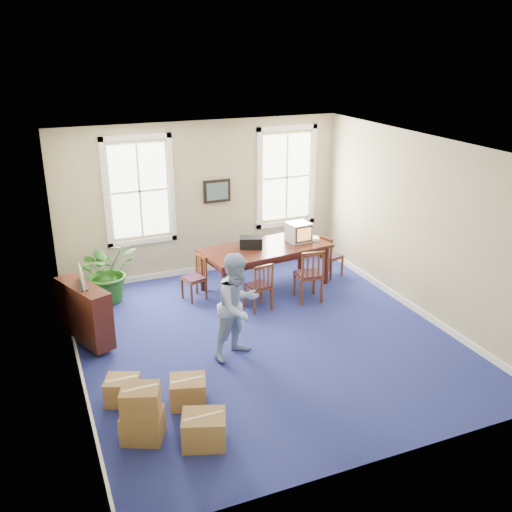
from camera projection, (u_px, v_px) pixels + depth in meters
name	position (u px, v px, depth m)	size (l,w,h in m)	color
floor	(264.00, 338.00, 9.55)	(6.50, 6.50, 0.00)	navy
ceiling	(265.00, 147.00, 8.41)	(6.50, 6.50, 0.00)	white
wall_back	(203.00, 199.00, 11.79)	(6.50, 6.50, 0.00)	tan
wall_front	(383.00, 343.00, 6.17)	(6.50, 6.50, 0.00)	tan
wall_left	(66.00, 277.00, 7.91)	(6.50, 6.50, 0.00)	tan
wall_right	(421.00, 226.00, 10.05)	(6.50, 6.50, 0.00)	tan
baseboard_back	(205.00, 268.00, 12.31)	(6.00, 0.04, 0.12)	white
baseboard_left	(81.00, 372.00, 8.47)	(0.04, 6.50, 0.12)	white
baseboard_right	(411.00, 305.00, 10.59)	(0.04, 6.50, 0.12)	white
window_left	(139.00, 191.00, 11.20)	(1.40, 0.12, 2.20)	white
window_right	(286.00, 177.00, 12.34)	(1.40, 0.12, 2.20)	white
wall_picture	(217.00, 191.00, 11.80)	(0.58, 0.06, 0.48)	black
conference_table	(265.00, 267.00, 11.39)	(2.52, 1.15, 0.86)	#3F1912
crt_tv	(298.00, 232.00, 11.49)	(0.43, 0.46, 0.39)	#B7B7BC
game_console	(315.00, 239.00, 11.62)	(0.18, 0.22, 0.06)	white
equipment_bag	(251.00, 242.00, 11.15)	(0.44, 0.29, 0.22)	black
chair_near_left	(258.00, 286.00, 10.45)	(0.41, 0.41, 0.92)	brown
chair_near_right	(308.00, 274.00, 10.80)	(0.47, 0.47, 1.05)	brown
chair_end_left	(194.00, 278.00, 10.86)	(0.38, 0.38, 0.86)	brown
chair_end_right	(331.00, 256.00, 11.92)	(0.41, 0.41, 0.90)	brown
man	(238.00, 306.00, 8.75)	(0.83, 0.65, 1.71)	#87A0CB
credenza	(85.00, 316.00, 9.25)	(0.35, 1.22, 0.96)	#3F1912
brochure_rack	(82.00, 281.00, 9.03)	(0.12, 0.69, 0.30)	#99999E
potted_plant	(108.00, 270.00, 10.75)	(1.09, 0.95, 1.22)	#1C5214
cardboard_boxes	(155.00, 404.00, 7.17)	(1.35, 1.35, 0.77)	olive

